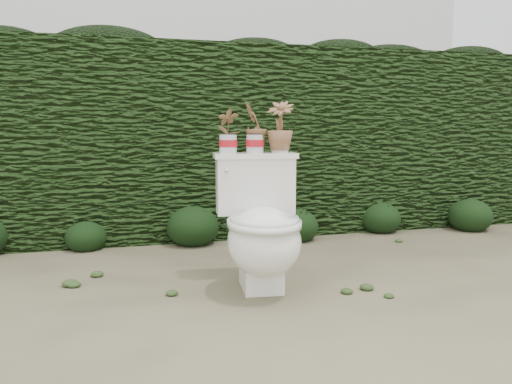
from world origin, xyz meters
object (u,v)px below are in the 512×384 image
object	(u,v)px
potted_plant_left	(228,132)
potted_plant_center	(255,129)
toilet	(262,229)
potted_plant_right	(280,128)

from	to	relation	value
potted_plant_left	potted_plant_center	bearing A→B (deg)	163.75
toilet	potted_plant_left	size ratio (longest dim) A/B	3.15
potted_plant_left	potted_plant_right	size ratio (longest dim) A/B	0.83
potted_plant_right	potted_plant_left	bearing A→B (deg)	-155.11
toilet	potted_plant_right	size ratio (longest dim) A/B	2.61
potted_plant_center	potted_plant_right	xyz separation A→B (m)	(0.15, -0.02, 0.00)
potted_plant_right	toilet	bearing A→B (deg)	-97.43
toilet	potted_plant_right	xyz separation A→B (m)	(0.18, 0.22, 0.57)
potted_plant_left	potted_plant_center	world-z (taller)	potted_plant_center
potted_plant_left	potted_plant_right	distance (m)	0.32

